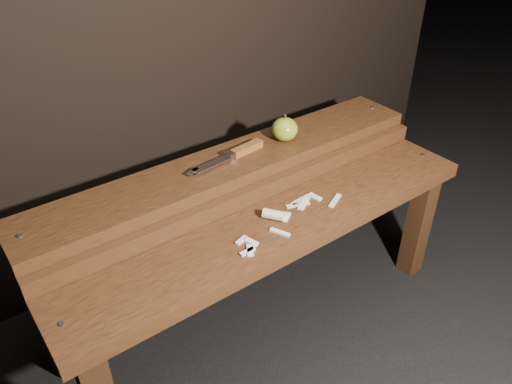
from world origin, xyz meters
TOP-DOWN VIEW (x-y plane):
  - ground at (0.00, 0.00)m, footprint 60.00×60.00m
  - bench_front_tier at (0.00, -0.06)m, footprint 1.20×0.20m
  - bench_rear_tier at (0.00, 0.17)m, footprint 1.20×0.21m
  - apple at (0.19, 0.17)m, footprint 0.08×0.08m
  - knife at (0.02, 0.17)m, footprint 0.26×0.05m
  - apple_scraps at (0.00, -0.04)m, footprint 0.36×0.12m

SIDE VIEW (x-z plane):
  - ground at x=0.00m, z-range 0.00..0.00m
  - bench_front_tier at x=0.00m, z-range 0.14..0.56m
  - bench_rear_tier at x=0.00m, z-range 0.16..0.67m
  - apple_scraps at x=0.00m, z-range 0.41..0.44m
  - knife at x=0.02m, z-range 0.50..0.52m
  - apple at x=0.19m, z-range 0.49..0.57m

